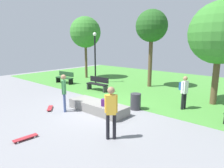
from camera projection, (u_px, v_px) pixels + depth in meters
ground_plane at (96, 109)px, 9.85m from camera, size 28.00×28.00×0.00m
grass_lawn at (167, 84)px, 15.49m from camera, size 26.60×12.67×0.01m
concrete_ledge at (98, 107)px, 9.45m from camera, size 3.06×1.02×0.44m
backpack_on_ledge at (105, 103)px, 8.83m from camera, size 0.34×0.30×0.32m
skater_performing_trick at (64, 90)px, 9.29m from camera, size 0.38×0.35×1.76m
skater_watching at (111, 109)px, 6.57m from camera, size 0.37×0.36×1.81m
skateboard_by_ledge at (50, 108)px, 9.76m from camera, size 0.75×0.66×0.08m
skateboard_spare at (25, 138)px, 6.72m from camera, size 0.26×0.81×0.08m
park_bench_center_lawn at (98, 83)px, 13.50m from camera, size 1.62×0.56×0.91m
park_bench_near_path at (65, 77)px, 15.90m from camera, size 1.64×0.64×0.91m
tree_slender_maple at (85, 32)px, 17.71m from camera, size 2.72×2.72×5.44m
tree_broad_elm at (152, 27)px, 13.98m from camera, size 2.24×2.24×5.46m
tree_young_birch at (220, 33)px, 9.87m from camera, size 3.08×3.08×5.21m
lamp_post at (95, 52)px, 15.75m from camera, size 0.28×0.28×3.96m
trash_bin at (136, 102)px, 9.69m from camera, size 0.51×0.51×0.79m
pedestrian_with_backpack at (184, 90)px, 9.65m from camera, size 0.39×0.42×1.63m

